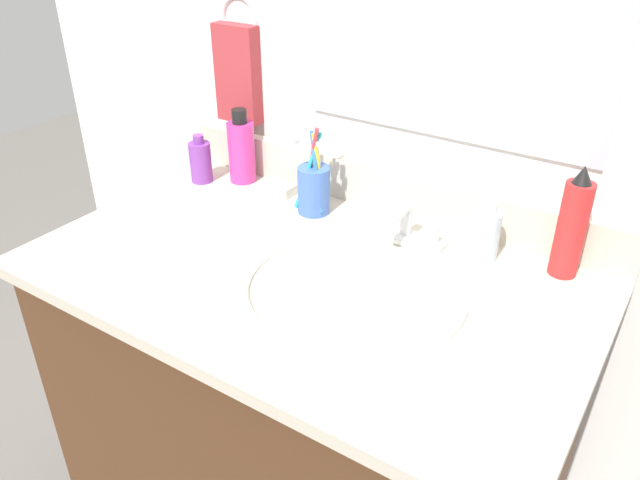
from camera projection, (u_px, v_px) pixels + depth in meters
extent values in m
cube|color=#4C2D19|center=(308.00, 421.00, 1.31)|extent=(0.96, 0.55, 0.70)
cube|color=beige|center=(306.00, 275.00, 1.13)|extent=(1.00, 0.60, 0.03)
cube|color=beige|center=(384.00, 189.00, 1.31)|extent=(1.00, 0.02, 0.09)
cube|color=white|center=(395.00, 228.00, 1.41)|extent=(2.10, 0.04, 1.30)
torus|color=silver|center=(239.00, 18.00, 1.38)|extent=(0.10, 0.01, 0.10)
cube|color=#A53338|center=(238.00, 74.00, 1.43)|extent=(0.11, 0.04, 0.22)
torus|color=white|center=(351.00, 287.00, 1.07)|extent=(0.40, 0.40, 0.02)
ellipsoid|color=white|center=(350.00, 308.00, 1.09)|extent=(0.34, 0.34, 0.11)
cylinder|color=#B2B5BA|center=(350.00, 324.00, 1.11)|extent=(0.04, 0.04, 0.01)
cube|color=silver|center=(405.00, 237.00, 1.21)|extent=(0.16, 0.05, 0.01)
cylinder|color=silver|center=(406.00, 221.00, 1.19)|extent=(0.02, 0.02, 0.06)
cylinder|color=silver|center=(398.00, 214.00, 1.15)|extent=(0.02, 0.09, 0.02)
cylinder|color=silver|center=(380.00, 219.00, 1.22)|extent=(0.03, 0.03, 0.04)
cylinder|color=silver|center=(432.00, 234.00, 1.17)|extent=(0.03, 0.03, 0.04)
cylinder|color=red|center=(571.00, 230.00, 1.07)|extent=(0.05, 0.05, 0.17)
cone|color=black|center=(584.00, 175.00, 1.02)|extent=(0.03, 0.03, 0.03)
cylinder|color=#7A3899|center=(201.00, 162.00, 1.43)|extent=(0.05, 0.05, 0.09)
cylinder|color=#7A3899|center=(198.00, 139.00, 1.40)|extent=(0.02, 0.02, 0.02)
cylinder|color=silver|center=(484.00, 235.00, 1.13)|extent=(0.05, 0.05, 0.09)
cylinder|color=white|center=(488.00, 208.00, 1.11)|extent=(0.03, 0.03, 0.02)
cylinder|color=#D8338C|center=(242.00, 152.00, 1.42)|extent=(0.06, 0.06, 0.14)
cylinder|color=black|center=(239.00, 116.00, 1.38)|extent=(0.03, 0.03, 0.03)
cylinder|color=#3F66B7|center=(314.00, 190.00, 1.29)|extent=(0.07, 0.07, 0.10)
cylinder|color=#26B2B2|center=(308.00, 171.00, 1.27)|extent=(0.05, 0.04, 0.16)
cube|color=white|center=(295.00, 141.00, 1.23)|extent=(0.01, 0.02, 0.01)
cylinder|color=blue|center=(316.00, 172.00, 1.26)|extent=(0.04, 0.03, 0.17)
cube|color=white|center=(321.00, 143.00, 1.21)|extent=(0.01, 0.02, 0.01)
cylinder|color=#D8333F|center=(310.00, 166.00, 1.27)|extent=(0.05, 0.03, 0.18)
cube|color=white|center=(303.00, 128.00, 1.26)|extent=(0.01, 0.02, 0.01)
cylinder|color=white|center=(319.00, 164.00, 1.27)|extent=(0.02, 0.03, 0.19)
cube|color=white|center=(323.00, 124.00, 1.23)|extent=(0.01, 0.02, 0.01)
cylinder|color=yellow|center=(319.00, 172.00, 1.27)|extent=(0.03, 0.01, 0.16)
cube|color=white|center=(325.00, 140.00, 1.23)|extent=(0.01, 0.02, 0.01)
cube|color=white|center=(280.00, 189.00, 1.38)|extent=(0.06, 0.04, 0.02)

